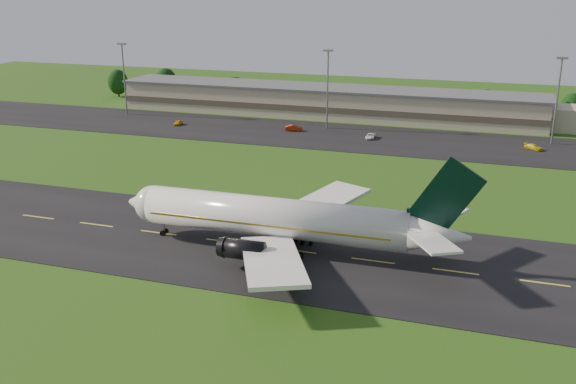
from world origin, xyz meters
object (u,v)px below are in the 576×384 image
(service_vehicle_b, at_px, (294,128))
(service_vehicle_c, at_px, (371,136))
(light_mast_west, at_px, (124,70))
(light_mast_centre, at_px, (328,80))
(service_vehicle_a, at_px, (178,123))
(service_vehicle_d, at_px, (534,147))
(terminal, at_px, (347,103))
(light_mast_east, at_px, (558,90))
(airliner, at_px, (280,219))

(service_vehicle_b, distance_m, service_vehicle_c, 20.63)
(light_mast_west, bearing_deg, light_mast_centre, 0.00)
(service_vehicle_b, bearing_deg, service_vehicle_a, 83.57)
(light_mast_west, bearing_deg, service_vehicle_b, -6.44)
(service_vehicle_b, height_order, service_vehicle_d, service_vehicle_b)
(terminal, height_order, light_mast_west, light_mast_west)
(light_mast_centre, height_order, service_vehicle_d, light_mast_centre)
(terminal, height_order, service_vehicle_c, terminal)
(light_mast_centre, bearing_deg, service_vehicle_c, -31.69)
(light_mast_west, xyz_separation_m, service_vehicle_b, (52.79, -5.96, -11.90))
(light_mast_west, distance_m, service_vehicle_b, 54.44)
(service_vehicle_d, bearing_deg, service_vehicle_a, 127.72)
(service_vehicle_b, bearing_deg, light_mast_centre, -61.94)
(light_mast_west, bearing_deg, service_vehicle_c, -6.39)
(terminal, bearing_deg, light_mast_centre, -94.95)
(light_mast_east, distance_m, service_vehicle_c, 44.18)
(service_vehicle_a, bearing_deg, light_mast_west, 156.92)
(light_mast_east, bearing_deg, light_mast_centre, 180.00)
(light_mast_west, bearing_deg, service_vehicle_a, -22.50)
(service_vehicle_c, bearing_deg, light_mast_west, 174.07)
(light_mast_centre, bearing_deg, light_mast_west, 180.00)
(light_mast_centre, bearing_deg, light_mast_east, 0.00)
(terminal, distance_m, service_vehicle_a, 47.46)
(light_mast_east, distance_m, service_vehicle_b, 63.62)
(airliner, bearing_deg, service_vehicle_d, 62.52)
(light_mast_east, distance_m, service_vehicle_a, 95.02)
(airliner, distance_m, light_mast_east, 90.02)
(service_vehicle_b, relative_size, service_vehicle_d, 1.04)
(light_mast_centre, distance_m, service_vehicle_d, 52.70)
(light_mast_centre, height_order, light_mast_east, same)
(airliner, relative_size, service_vehicle_b, 11.44)
(service_vehicle_c, height_order, service_vehicle_d, service_vehicle_d)
(service_vehicle_a, distance_m, service_vehicle_d, 89.63)
(light_mast_east, xyz_separation_m, service_vehicle_b, (-62.21, -5.96, -11.90))
(light_mast_east, xyz_separation_m, service_vehicle_a, (-93.85, -8.76, -12.03))
(light_mast_centre, relative_size, light_mast_east, 1.00)
(light_mast_centre, height_order, service_vehicle_b, light_mast_centre)
(airliner, height_order, service_vehicle_b, airliner)
(service_vehicle_a, bearing_deg, service_vehicle_d, 0.30)
(service_vehicle_b, height_order, service_vehicle_c, service_vehicle_b)
(airliner, relative_size, service_vehicle_d, 11.91)
(service_vehicle_a, relative_size, service_vehicle_d, 0.83)
(airliner, bearing_deg, light_mast_centre, 99.34)
(airliner, height_order, service_vehicle_d, airliner)
(light_mast_west, height_order, light_mast_centre, same)
(service_vehicle_b, bearing_deg, light_mast_west, 72.07)
(service_vehicle_a, distance_m, service_vehicle_c, 52.14)
(light_mast_west, bearing_deg, service_vehicle_d, -3.81)
(light_mast_west, relative_size, service_vehicle_a, 5.71)
(terminal, bearing_deg, light_mast_east, -16.80)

